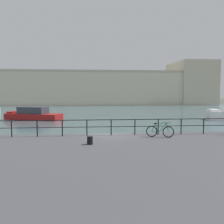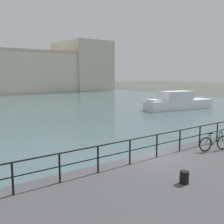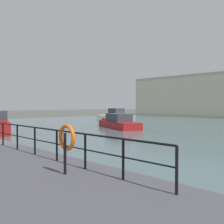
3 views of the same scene
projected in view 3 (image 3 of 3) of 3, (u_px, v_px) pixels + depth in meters
The scene contains 4 objects.
ground_plane at pixel (6, 158), 14.59m from camera, with size 240.00×240.00×0.00m, color #4C5147.
moored_cabin_cruiser at pixel (119, 122), 33.59m from camera, with size 8.37×5.16×1.79m.
moored_blue_motorboat at pixel (114, 116), 47.69m from camera, with size 5.53×3.05×2.27m.
life_ring_stand at pixel (67, 139), 7.51m from camera, with size 0.75×0.16×1.40m.
Camera 3 is at (14.56, -5.68, 2.89)m, focal length 43.25 mm.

